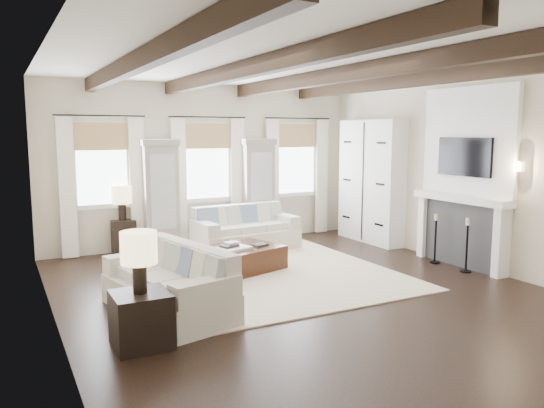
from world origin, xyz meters
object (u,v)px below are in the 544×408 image
ottoman (234,260)px  side_table_back (123,236)px  sofa_left (172,285)px  side_table_front (141,319)px  sofa_back (244,232)px

ottoman → side_table_back: side_table_back is taller
sofa_left → side_table_front: sofa_left is taller
side_table_back → sofa_back: bearing=-20.4°
sofa_back → ottoman: sofa_back is taller
sofa_back → side_table_front: (-2.93, -3.75, -0.06)m
sofa_left → ottoman: size_ratio=1.40×
sofa_back → sofa_left: bearing=-128.9°
sofa_back → ottoman: (-0.85, -1.46, -0.15)m
sofa_left → side_table_back: (0.18, 3.67, -0.04)m
sofa_back → sofa_left: (-2.32, -2.87, -0.00)m
sofa_back → side_table_back: sofa_back is taller
side_table_front → side_table_back: (0.79, 4.55, 0.02)m
side_table_front → side_table_back: 4.62m
sofa_left → ottoman: sofa_left is taller
sofa_left → side_table_back: 3.67m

